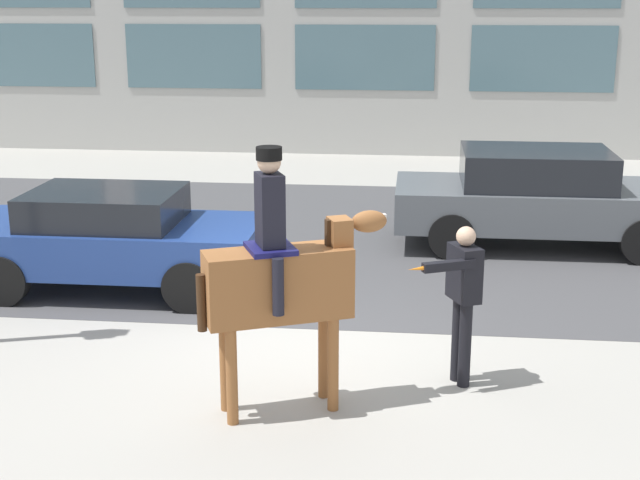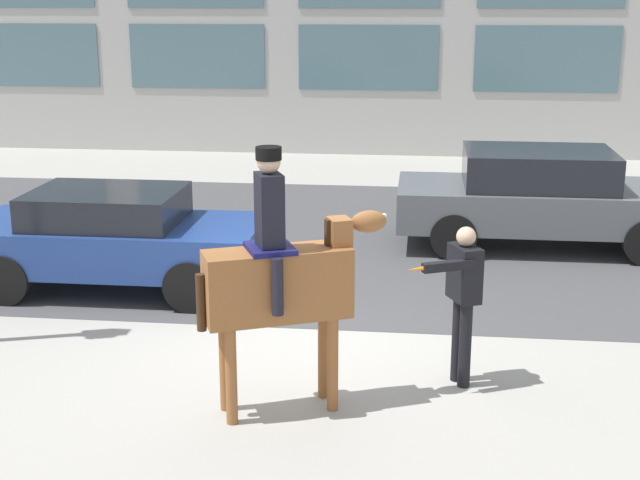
{
  "view_description": "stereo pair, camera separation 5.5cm",
  "coord_description": "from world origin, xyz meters",
  "px_view_note": "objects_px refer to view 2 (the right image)",
  "views": [
    {
      "loc": [
        1.32,
        -9.6,
        3.94
      ],
      "look_at": [
        0.39,
        -1.01,
        1.56
      ],
      "focal_mm": 50.0,
      "sensor_mm": 36.0,
      "label": 1
    },
    {
      "loc": [
        1.37,
        -9.6,
        3.94
      ],
      "look_at": [
        0.39,
        -1.01,
        1.56
      ],
      "focal_mm": 50.0,
      "sensor_mm": 36.0,
      "label": 2
    }
  ],
  "objects_px": {
    "mounted_horse_lead": "(281,277)",
    "street_car_far_lane": "(542,197)",
    "pedestrian_bystander": "(463,293)",
    "street_car_near_lane": "(114,237)"
  },
  "relations": [
    {
      "from": "mounted_horse_lead",
      "to": "street_car_far_lane",
      "type": "bearing_deg",
      "value": 39.56
    },
    {
      "from": "pedestrian_bystander",
      "to": "street_car_near_lane",
      "type": "relative_size",
      "value": 0.42
    },
    {
      "from": "pedestrian_bystander",
      "to": "street_car_far_lane",
      "type": "distance_m",
      "value": 5.72
    },
    {
      "from": "pedestrian_bystander",
      "to": "street_car_near_lane",
      "type": "height_order",
      "value": "pedestrian_bystander"
    },
    {
      "from": "mounted_horse_lead",
      "to": "street_car_near_lane",
      "type": "bearing_deg",
      "value": 106.49
    },
    {
      "from": "street_car_near_lane",
      "to": "street_car_far_lane",
      "type": "xyz_separation_m",
      "value": [
        6.09,
        2.88,
        0.08
      ]
    },
    {
      "from": "mounted_horse_lead",
      "to": "street_car_near_lane",
      "type": "distance_m",
      "value": 4.52
    },
    {
      "from": "mounted_horse_lead",
      "to": "street_car_near_lane",
      "type": "relative_size",
      "value": 0.65
    },
    {
      "from": "mounted_horse_lead",
      "to": "street_car_far_lane",
      "type": "distance_m",
      "value": 7.11
    },
    {
      "from": "mounted_horse_lead",
      "to": "street_car_near_lane",
      "type": "height_order",
      "value": "mounted_horse_lead"
    }
  ]
}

